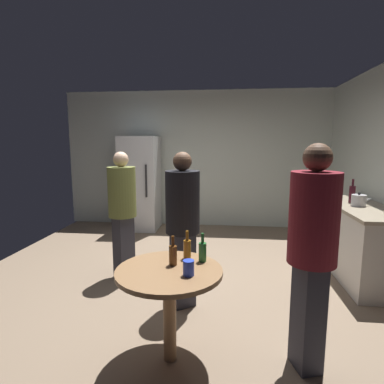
% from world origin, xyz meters
% --- Properties ---
extents(ground_plane, '(5.20, 5.20, 0.10)m').
position_xyz_m(ground_plane, '(0.00, 0.00, -0.05)').
color(ground_plane, '#7A6651').
extents(wall_back, '(5.32, 0.06, 2.70)m').
position_xyz_m(wall_back, '(0.00, 2.63, 1.35)').
color(wall_back, beige).
rests_on(wall_back, ground_plane).
extents(refrigerator, '(0.70, 0.68, 1.80)m').
position_xyz_m(refrigerator, '(-1.06, 2.20, 0.90)').
color(refrigerator, silver).
rests_on(refrigerator, ground_plane).
extents(kitchen_counter, '(0.64, 1.67, 0.90)m').
position_xyz_m(kitchen_counter, '(2.28, 0.35, 0.45)').
color(kitchen_counter, beige).
rests_on(kitchen_counter, ground_plane).
extents(kettle, '(0.24, 0.17, 0.18)m').
position_xyz_m(kettle, '(2.23, 0.33, 0.97)').
color(kettle, '#B2B2B7').
rests_on(kettle, kitchen_counter).
extents(wine_bottle_on_counter, '(0.08, 0.08, 0.31)m').
position_xyz_m(wine_bottle_on_counter, '(2.23, 0.55, 1.02)').
color(wine_bottle_on_counter, '#3F141E').
rests_on(wine_bottle_on_counter, kitchen_counter).
extents(foreground_table, '(0.80, 0.80, 0.73)m').
position_xyz_m(foreground_table, '(0.19, -1.46, 0.63)').
color(foreground_table, olive).
rests_on(foreground_table, ground_plane).
extents(beer_bottle_amber, '(0.06, 0.06, 0.23)m').
position_xyz_m(beer_bottle_amber, '(0.29, -1.23, 0.82)').
color(beer_bottle_amber, '#8C5919').
rests_on(beer_bottle_amber, foreground_table).
extents(beer_bottle_brown, '(0.06, 0.06, 0.23)m').
position_xyz_m(beer_bottle_brown, '(0.20, -1.38, 0.82)').
color(beer_bottle_brown, '#593314').
rests_on(beer_bottle_brown, foreground_table).
extents(beer_bottle_green, '(0.06, 0.06, 0.23)m').
position_xyz_m(beer_bottle_green, '(0.42, -1.28, 0.82)').
color(beer_bottle_green, '#26662D').
rests_on(beer_bottle_green, foreground_table).
extents(plastic_cup_blue, '(0.08, 0.08, 0.11)m').
position_xyz_m(plastic_cup_blue, '(0.34, -1.56, 0.79)').
color(plastic_cup_blue, blue).
rests_on(plastic_cup_blue, foreground_table).
extents(person_in_olive_shirt, '(0.47, 0.47, 1.57)m').
position_xyz_m(person_in_olive_shirt, '(-0.66, 0.00, 0.91)').
color(person_in_olive_shirt, '#2D2D38').
rests_on(person_in_olive_shirt, ground_plane).
extents(person_in_maroon_shirt, '(0.42, 0.42, 1.66)m').
position_xyz_m(person_in_maroon_shirt, '(1.21, -1.44, 0.97)').
color(person_in_maroon_shirt, '#2D2D38').
rests_on(person_in_maroon_shirt, ground_plane).
extents(person_in_black_shirt, '(0.47, 0.47, 1.58)m').
position_xyz_m(person_in_black_shirt, '(0.17, -0.64, 0.92)').
color(person_in_black_shirt, '#2D2D38').
rests_on(person_in_black_shirt, ground_plane).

